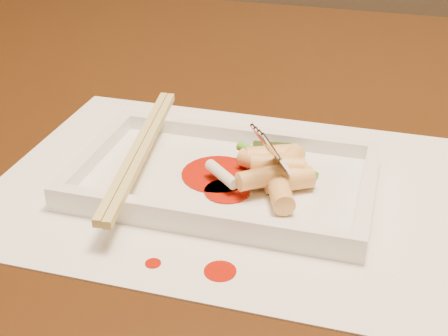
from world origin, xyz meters
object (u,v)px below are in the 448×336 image
(table, at_px, (187,185))
(chopstick_a, at_px, (136,148))
(plate_base, at_px, (224,182))
(fork, at_px, (312,102))
(placemat, at_px, (224,186))

(table, bearing_deg, chopstick_a, -87.30)
(plate_base, bearing_deg, fork, 14.42)
(table, xyz_separation_m, chopstick_a, (0.01, -0.15, 0.13))
(fork, bearing_deg, plate_base, -165.58)
(table, relative_size, plate_base, 5.38)
(chopstick_a, relative_size, fork, 1.70)
(chopstick_a, bearing_deg, fork, 6.75)
(chopstick_a, bearing_deg, placemat, -0.00)
(chopstick_a, xyz_separation_m, fork, (0.15, 0.02, 0.06))
(table, distance_m, placemat, 0.20)
(placemat, xyz_separation_m, fork, (0.07, 0.02, 0.08))
(placemat, height_order, chopstick_a, chopstick_a)
(table, bearing_deg, fork, -39.75)
(placemat, relative_size, plate_base, 1.54)
(table, height_order, chopstick_a, chopstick_a)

